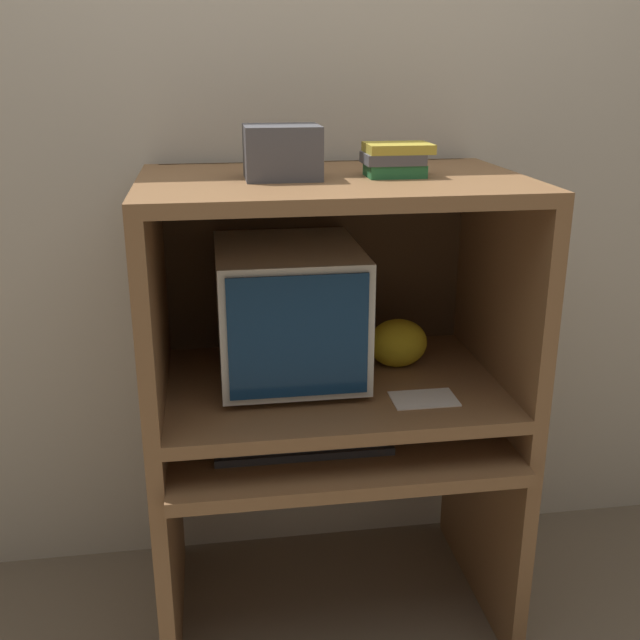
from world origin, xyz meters
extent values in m
cube|color=beige|center=(0.00, 0.71, 1.30)|extent=(6.00, 0.06, 2.60)
cube|color=brown|center=(-0.47, 0.32, 0.31)|extent=(0.04, 0.65, 0.62)
cube|color=brown|center=(0.47, 0.32, 0.31)|extent=(0.04, 0.65, 0.62)
cube|color=brown|center=(0.00, 0.16, 0.60)|extent=(0.90, 0.39, 0.04)
cube|color=brown|center=(-0.47, 0.32, 0.68)|extent=(0.04, 0.65, 0.13)
cube|color=brown|center=(0.47, 0.32, 0.68)|extent=(0.04, 0.65, 0.13)
cube|color=brown|center=(0.00, 0.32, 0.73)|extent=(0.90, 0.65, 0.04)
cube|color=brown|center=(-0.47, 0.32, 1.03)|extent=(0.04, 0.65, 0.56)
cube|color=brown|center=(0.47, 0.32, 1.03)|extent=(0.04, 0.65, 0.56)
cube|color=brown|center=(0.00, 0.32, 1.29)|extent=(0.90, 0.65, 0.04)
cube|color=#48321E|center=(0.00, 0.63, 1.03)|extent=(0.90, 0.01, 0.56)
cylinder|color=beige|center=(-0.11, 0.38, 0.76)|extent=(0.22, 0.22, 0.02)
cube|color=beige|center=(-0.11, 0.38, 0.94)|extent=(0.38, 0.45, 0.35)
cube|color=navy|center=(-0.11, 0.16, 0.94)|extent=(0.35, 0.01, 0.32)
cube|color=#2D2D30|center=(-0.10, 0.18, 0.63)|extent=(0.46, 0.14, 0.02)
cube|color=#474749|center=(-0.10, 0.18, 0.64)|extent=(0.43, 0.11, 0.01)
ellipsoid|color=#28282B|center=(0.19, 0.18, 0.63)|extent=(0.06, 0.04, 0.03)
ellipsoid|color=gold|center=(0.21, 0.40, 0.82)|extent=(0.17, 0.13, 0.14)
cube|color=#236638|center=(0.15, 0.30, 1.32)|extent=(0.14, 0.10, 0.03)
cube|color=#4C4C51|center=(0.15, 0.31, 1.35)|extent=(0.15, 0.12, 0.03)
cube|color=gold|center=(0.16, 0.31, 1.38)|extent=(0.16, 0.13, 0.02)
cube|color=white|center=(0.22, 0.16, 0.75)|extent=(0.17, 0.11, 0.00)
cube|color=#4C4C51|center=(-0.13, 0.31, 1.37)|extent=(0.19, 0.16, 0.13)
camera|label=1|loc=(-0.32, -1.56, 1.58)|focal=42.00mm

